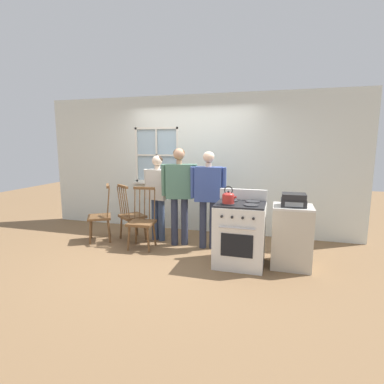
# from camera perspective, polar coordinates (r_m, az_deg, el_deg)

# --- Properties ---
(ground_plane) EXTENTS (16.00, 16.00, 0.00)m
(ground_plane) POSITION_cam_1_polar(r_m,az_deg,el_deg) (4.99, -4.25, -11.59)
(ground_plane) COLOR brown
(wall_back) EXTENTS (6.40, 0.16, 2.70)m
(wall_back) POSITION_cam_1_polar(r_m,az_deg,el_deg) (5.99, 0.57, 5.17)
(wall_back) COLOR silver
(wall_back) RESTS_ON ground_plane
(chair_by_window) EXTENTS (0.56, 0.57, 1.03)m
(chair_by_window) POSITION_cam_1_polar(r_m,az_deg,el_deg) (5.73, -17.01, -4.46)
(chair_by_window) COLOR brown
(chair_by_window) RESTS_ON ground_plane
(chair_near_wall) EXTENTS (0.58, 0.57, 1.03)m
(chair_near_wall) POSITION_cam_1_polar(r_m,az_deg,el_deg) (5.63, -11.49, -4.47)
(chair_near_wall) COLOR brown
(chair_near_wall) RESTS_ON ground_plane
(chair_center_cluster) EXTENTS (0.45, 0.44, 1.03)m
(chair_center_cluster) POSITION_cam_1_polar(r_m,az_deg,el_deg) (5.17, -9.51, -5.65)
(chair_center_cluster) COLOR brown
(chair_center_cluster) RESTS_ON ground_plane
(person_elderly_left) EXTENTS (0.52, 0.26, 1.56)m
(person_elderly_left) POSITION_cam_1_polar(r_m,az_deg,el_deg) (5.43, -6.56, 0.24)
(person_elderly_left) COLOR #384766
(person_elderly_left) RESTS_ON ground_plane
(person_teen_center) EXTENTS (0.62, 0.33, 1.69)m
(person_teen_center) POSITION_cam_1_polar(r_m,az_deg,el_deg) (5.14, -2.44, 0.93)
(person_teen_center) COLOR #2D3347
(person_teen_center) RESTS_ON ground_plane
(person_adult_right) EXTENTS (0.60, 0.26, 1.64)m
(person_adult_right) POSITION_cam_1_polar(r_m,az_deg,el_deg) (4.98, 3.11, 0.17)
(person_adult_right) COLOR #2D3347
(person_adult_right) RESTS_ON ground_plane
(stove) EXTENTS (0.71, 0.68, 1.08)m
(stove) POSITION_cam_1_polar(r_m,az_deg,el_deg) (4.47, 9.10, -7.77)
(stove) COLOR white
(stove) RESTS_ON ground_plane
(kettle) EXTENTS (0.21, 0.17, 0.25)m
(kettle) POSITION_cam_1_polar(r_m,az_deg,el_deg) (4.23, 6.94, -1.01)
(kettle) COLOR red
(kettle) RESTS_ON stove
(potted_plant) EXTENTS (0.11, 0.11, 0.23)m
(potted_plant) POSITION_cam_1_polar(r_m,az_deg,el_deg) (6.21, -7.00, 2.44)
(potted_plant) COLOR #42474C
(potted_plant) RESTS_ON wall_back
(side_counter) EXTENTS (0.55, 0.50, 0.90)m
(side_counter) POSITION_cam_1_polar(r_m,az_deg,el_deg) (4.58, 18.43, -8.03)
(side_counter) COLOR beige
(side_counter) RESTS_ON ground_plane
(stereo) EXTENTS (0.34, 0.29, 0.18)m
(stereo) POSITION_cam_1_polar(r_m,az_deg,el_deg) (4.43, 18.80, -1.45)
(stereo) COLOR #232326
(stereo) RESTS_ON side_counter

